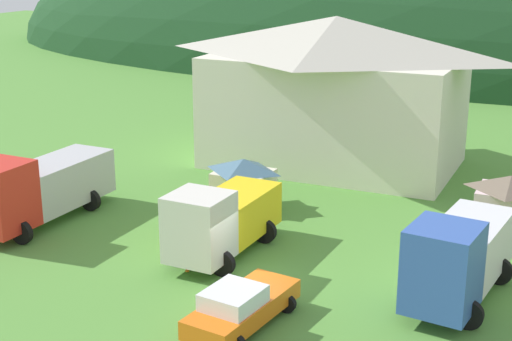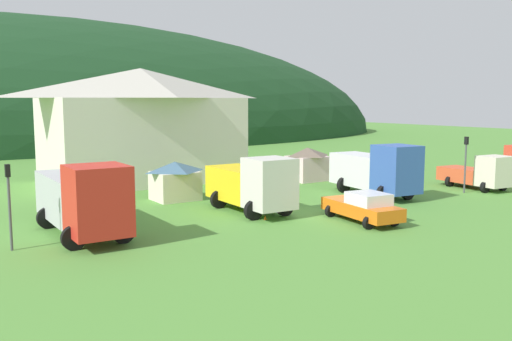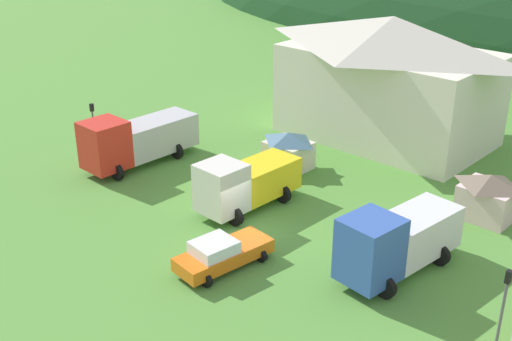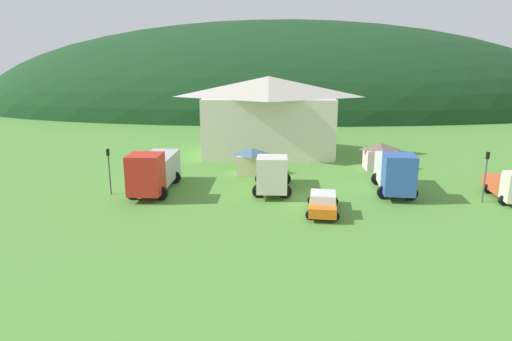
# 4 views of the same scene
# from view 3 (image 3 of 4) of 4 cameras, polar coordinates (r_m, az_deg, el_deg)

# --- Properties ---
(ground_plane) EXTENTS (200.00, 200.00, 0.00)m
(ground_plane) POSITION_cam_3_polar(r_m,az_deg,el_deg) (35.45, -0.49, -5.64)
(ground_plane) COLOR #518C38
(depot_building) EXTENTS (15.85, 9.71, 9.09)m
(depot_building) POSITION_cam_3_polar(r_m,az_deg,el_deg) (48.48, 11.70, 8.11)
(depot_building) COLOR silver
(depot_building) RESTS_ON ground
(play_shed_cream) EXTENTS (3.02, 2.61, 2.55)m
(play_shed_cream) POSITION_cam_3_polar(r_m,az_deg,el_deg) (43.07, 2.88, 1.83)
(play_shed_cream) COLOR beige
(play_shed_cream) RESTS_ON ground
(play_shed_pink) EXTENTS (3.13, 2.73, 2.72)m
(play_shed_pink) POSITION_cam_3_polar(r_m,az_deg,el_deg) (38.76, 19.88, -2.13)
(play_shed_pink) COLOR beige
(play_shed_pink) RESTS_ON ground
(crane_truck_red) EXTENTS (3.41, 8.33, 3.69)m
(crane_truck_red) POSITION_cam_3_polar(r_m,az_deg,el_deg) (44.12, -10.64, 2.75)
(crane_truck_red) COLOR red
(crane_truck_red) RESTS_ON ground
(flatbed_truck_yellow) EXTENTS (3.31, 6.77, 3.38)m
(flatbed_truck_yellow) POSITION_cam_3_polar(r_m,az_deg,el_deg) (37.35, -1.07, -1.06)
(flatbed_truck_yellow) COLOR silver
(flatbed_truck_yellow) RESTS_ON ground
(box_truck_blue) EXTENTS (3.62, 7.44, 3.66)m
(box_truck_blue) POSITION_cam_3_polar(r_m,az_deg,el_deg) (31.85, 12.24, -6.06)
(box_truck_blue) COLOR #3356AD
(box_truck_blue) RESTS_ON ground
(service_pickup_orange) EXTENTS (2.75, 5.26, 1.66)m
(service_pickup_orange) POSITION_cam_3_polar(r_m,az_deg,el_deg) (32.14, -3.05, -7.33)
(service_pickup_orange) COLOR orange
(service_pickup_orange) RESTS_ON ground
(traffic_light_west) EXTENTS (0.20, 0.32, 3.82)m
(traffic_light_west) POSITION_cam_3_polar(r_m,az_deg,el_deg) (46.16, -14.19, 4.04)
(traffic_light_west) COLOR #4C4C51
(traffic_light_west) RESTS_ON ground
(traffic_light_east) EXTENTS (0.20, 0.32, 4.01)m
(traffic_light_east) POSITION_cam_3_polar(r_m,az_deg,el_deg) (27.52, 21.07, -10.98)
(traffic_light_east) COLOR #4C4C51
(traffic_light_east) RESTS_ON ground
(traffic_cone_near_pickup) EXTENTS (0.36, 0.36, 0.54)m
(traffic_cone_near_pickup) POSITION_cam_3_polar(r_m,az_deg,el_deg) (37.17, -3.83, -4.21)
(traffic_cone_near_pickup) COLOR orange
(traffic_cone_near_pickup) RESTS_ON ground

